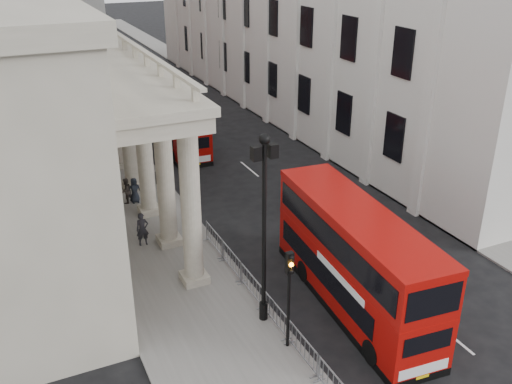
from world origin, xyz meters
name	(u,v)px	position (x,y,z in m)	size (l,w,h in m)	color
ground	(324,376)	(0.00, 0.00, 0.00)	(260.00, 260.00, 0.00)	black
sidewalk_west	(94,143)	(-3.00, 30.00, 0.06)	(6.00, 140.00, 0.12)	slate
sidewalk_east	(279,117)	(13.50, 30.00, 0.06)	(3.00, 140.00, 0.12)	slate
kerb	(131,138)	(-0.05, 30.00, 0.07)	(0.20, 140.00, 0.14)	slate
lamp_post_south	(264,219)	(-0.60, 4.00, 4.91)	(1.05, 0.44, 8.32)	black
lamp_post_mid	(153,113)	(-0.60, 20.00, 4.91)	(1.05, 0.44, 8.32)	black
lamp_post_north	(102,65)	(-0.60, 36.00, 4.91)	(1.05, 0.44, 8.32)	black
traffic_light	(289,283)	(-0.50, 1.98, 3.11)	(0.28, 0.33, 4.30)	black
crowd_barriers	(288,330)	(-0.35, 2.23, 0.67)	(0.50, 18.75, 1.10)	gray
bus_near	(355,257)	(3.50, 3.45, 2.41)	(3.44, 10.87, 4.62)	#A50B07
bus_far	(175,116)	(2.85, 26.90, 2.36)	(2.87, 10.53, 4.51)	#990A07
pedestrian_a	(142,229)	(-3.60, 12.43, 1.03)	(0.66, 0.43, 1.81)	black
pedestrian_b	(126,191)	(-3.19, 17.91, 0.92)	(0.78, 0.61, 1.60)	#292421
pedestrian_c	(134,190)	(-2.70, 17.78, 0.91)	(0.78, 0.50, 1.59)	black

